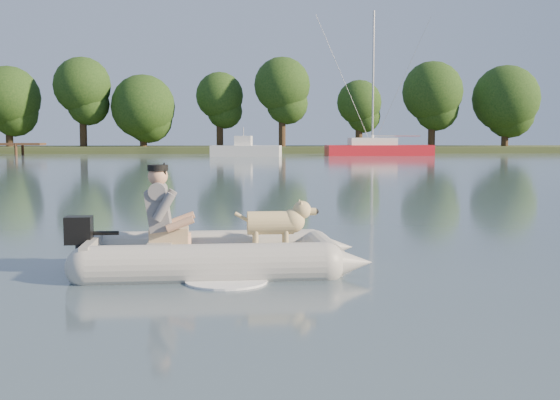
{
  "coord_description": "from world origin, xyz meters",
  "views": [
    {
      "loc": [
        -0.01,
        -8.38,
        1.68
      ],
      "look_at": [
        0.5,
        1.64,
        0.75
      ],
      "focal_mm": 45.0,
      "sensor_mm": 36.0,
      "label": 1
    }
  ],
  "objects": [
    {
      "name": "sailboat",
      "position": [
        11.12,
        49.73,
        0.53
      ],
      "size": [
        8.87,
        2.9,
        12.09
      ],
      "rotation": [
        0.0,
        0.0,
        0.03
      ],
      "color": "red",
      "rests_on": "water"
    },
    {
      "name": "dinghy",
      "position": [
        -0.34,
        0.28,
        0.6
      ],
      "size": [
        4.69,
        3.11,
        1.41
      ],
      "primitive_type": null,
      "rotation": [
        0.0,
        0.0,
        0.05
      ],
      "color": "#9E9E99",
      "rests_on": "water"
    },
    {
      "name": "motorboat",
      "position": [
        0.15,
        47.56,
        1.1
      ],
      "size": [
        5.97,
        3.03,
        2.41
      ],
      "primitive_type": null,
      "rotation": [
        0.0,
        0.0,
        -0.15
      ],
      "color": "white",
      "rests_on": "water"
    },
    {
      "name": "water",
      "position": [
        0.0,
        0.0,
        0.0
      ],
      "size": [
        160.0,
        160.0,
        0.0
      ],
      "primitive_type": "plane",
      "color": "slate",
      "rests_on": "ground"
    },
    {
      "name": "shore_bank",
      "position": [
        0.0,
        62.0,
        0.25
      ],
      "size": [
        160.0,
        12.0,
        0.7
      ],
      "primitive_type": "cube",
      "color": "#47512D",
      "rests_on": "water"
    },
    {
      "name": "man",
      "position": [
        -1.05,
        0.3,
        0.79
      ],
      "size": [
        0.77,
        0.67,
        1.1
      ],
      "primitive_type": null,
      "rotation": [
        0.0,
        0.0,
        0.05
      ],
      "color": "slate",
      "rests_on": "dinghy"
    },
    {
      "name": "dog",
      "position": [
        0.32,
        0.37,
        0.53
      ],
      "size": [
        0.96,
        0.39,
        0.63
      ],
      "primitive_type": null,
      "rotation": [
        0.0,
        0.0,
        0.05
      ],
      "color": "tan",
      "rests_on": "dinghy"
    },
    {
      "name": "treeline",
      "position": [
        -3.71,
        61.11,
        5.48
      ],
      "size": [
        71.02,
        7.35,
        9.27
      ],
      "color": "#332316",
      "rests_on": "shore_bank"
    },
    {
      "name": "outboard_motor",
      "position": [
        -2.03,
        0.19,
        0.32
      ],
      "size": [
        0.44,
        0.32,
        0.8
      ],
      "primitive_type": null,
      "rotation": [
        0.0,
        0.0,
        0.05
      ],
      "color": "black",
      "rests_on": "dinghy"
    }
  ]
}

